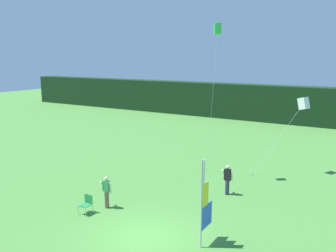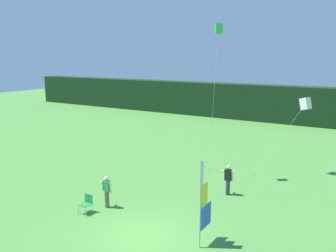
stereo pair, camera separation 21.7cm
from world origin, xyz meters
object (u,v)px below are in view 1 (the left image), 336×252
banner_flag (205,204)px  folding_chair (87,203)px  person_near_banner (107,191)px  kite_green_box_1 (217,30)px  kite_white_box_2 (304,104)px  person_mid_field (228,179)px

banner_flag → folding_chair: (-6.07, -0.23, -1.21)m
person_near_banner → kite_green_box_1: bearing=67.4°
person_near_banner → folding_chair: (-0.43, -0.97, -0.35)m
kite_green_box_1 → kite_white_box_2: size_ratio=1.88×
person_near_banner → kite_white_box_2: size_ratio=0.33×
banner_flag → folding_chair: size_ratio=4.05×
banner_flag → person_near_banner: (-5.64, 0.74, -0.86)m
kite_green_box_1 → kite_white_box_2: kite_green_box_1 is taller
person_near_banner → kite_green_box_1: (2.80, 6.73, 8.01)m
banner_flag → person_mid_field: size_ratio=2.17×
person_mid_field → folding_chair: (-4.91, -5.67, -0.37)m
person_near_banner → kite_white_box_2: kite_white_box_2 is taller
person_mid_field → kite_white_box_2: kite_white_box_2 is taller
kite_white_box_2 → banner_flag: bearing=-97.2°
banner_flag → kite_green_box_1: kite_green_box_1 is taller
banner_flag → person_mid_field: 5.63m
kite_white_box_2 → kite_green_box_1: bearing=-137.6°
person_near_banner → person_mid_field: person_mid_field is taller
person_near_banner → person_mid_field: bearing=46.3°
person_near_banner → kite_white_box_2: bearing=56.4°
person_near_banner → kite_green_box_1: 10.83m
person_mid_field → folding_chair: person_mid_field is taller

